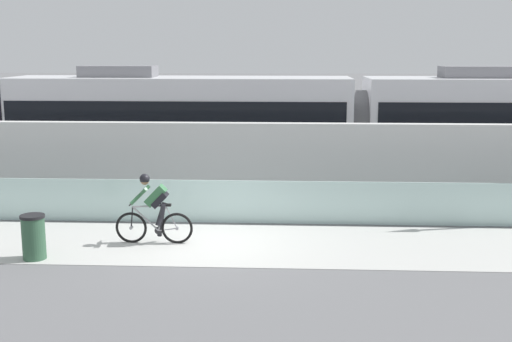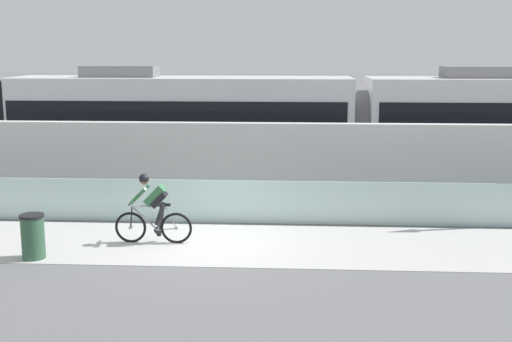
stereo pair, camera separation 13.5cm
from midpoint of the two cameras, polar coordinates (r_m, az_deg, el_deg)
The scene contains 9 objects.
ground_plane at distance 14.82m, azimuth -4.59°, elevation -6.42°, with size 200.00×200.00×0.00m, color slate.
bike_path_deck at distance 14.82m, azimuth -4.59°, elevation -6.40°, with size 32.00×3.20×0.01m, color beige.
glass_parapet at distance 16.45m, azimuth -3.79°, elevation -2.69°, with size 32.00×0.05×1.10m, color silver.
concrete_barrier_wall at distance 18.07m, azimuth -3.15°, elevation 0.56°, with size 32.00×0.36×2.35m, color silver.
tram_rail_near at distance 20.72m, azimuth -2.41°, elevation -1.41°, with size 32.00×0.08×0.01m, color #595654.
tram_rail_far at distance 22.12m, azimuth -2.07°, elevation -0.62°, with size 32.00×0.08×0.01m, color #595654.
tram at distance 21.14m, azimuth 8.69°, elevation 3.91°, with size 22.56×2.54×3.81m.
cyclist_on_bike at distance 14.81m, azimuth -9.23°, elevation -3.40°, with size 1.77×0.58×1.61m.
trash_bin at distance 14.40m, azimuth -19.23°, elevation -5.51°, with size 0.51×0.51×0.96m.
Camera 1 is at (1.82, -14.04, 4.37)m, focal length 45.47 mm.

